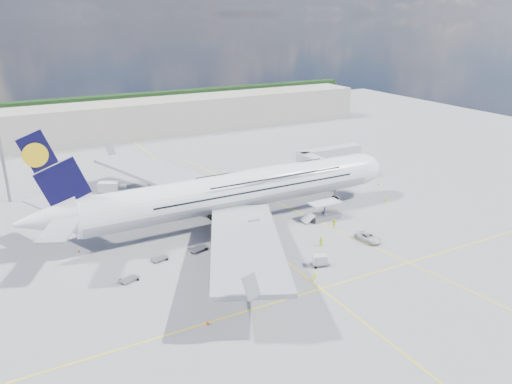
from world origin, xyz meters
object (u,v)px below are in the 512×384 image
jet_bridge (325,158)px  cone_wing_left_outer (142,187)px  dolly_row_b (198,249)px  dolly_nose_far (320,260)px  crew_nose (385,199)px  cone_wing_right_outer (207,323)px  crew_tug (315,277)px  cone_tail (79,251)px  dolly_back (129,279)px  cone_wing_right_inner (190,248)px  catering_truck_inner (157,208)px  airliner (237,190)px  dolly_nose_near (258,235)px  service_van (368,237)px  cone_nose (379,184)px  crew_loader (334,224)px  baggage_tug (241,263)px  dolly_row_a (160,259)px  light_mast (0,145)px  crew_wing (211,278)px  catering_truck_outer (112,190)px  cargo_loader (324,213)px  cone_wing_left_inner (141,201)px  dolly_row_c (252,240)px

jet_bridge → cone_wing_left_outer: 45.49m
dolly_row_b → dolly_nose_far: bearing=-61.5°
crew_nose → cone_wing_right_outer: (-53.59, -24.20, -0.60)m
crew_tug → cone_tail: bearing=129.0°
dolly_back → cone_wing_right_inner: size_ratio=6.70×
crew_tug → catering_truck_inner: bearing=100.4°
catering_truck_inner → airliner: bearing=-32.0°
dolly_nose_near → cone_wing_right_outer: 29.50m
jet_bridge → dolly_back: size_ratio=5.44×
service_van → cone_nose: bearing=38.8°
crew_loader → dolly_back: bearing=-114.7°
dolly_nose_far → jet_bridge: bearing=72.6°
crew_nose → cone_nose: 12.64m
dolly_row_b → jet_bridge: bearing=7.0°
baggage_tug → crew_nose: 43.57m
crew_nose → cone_wing_right_inner: 47.31m
cone_wing_left_outer → dolly_back: bearing=-108.5°
dolly_nose_far → cone_wing_right_inner: bearing=155.6°
service_van → crew_nose: size_ratio=3.06×
dolly_row_a → service_van: 38.54m
light_mast → dolly_nose_near: 60.89m
jet_bridge → dolly_nose_near: (-29.18, -19.44, -6.48)m
catering_truck_inner → dolly_nose_near: bearing=-46.9°
dolly_nose_far → crew_loader: (11.59, 11.54, -0.06)m
dolly_row_a → crew_tug: size_ratio=1.95×
crew_wing → crew_tug: crew_wing is taller
light_mast → catering_truck_outer: bearing=-21.3°
cargo_loader → dolly_back: cargo_loader is taller
dolly_nose_far → baggage_tug: size_ratio=1.15×
crew_wing → dolly_row_a: bearing=24.4°
airliner → light_mast: 53.72m
dolly_nose_near → cone_wing_left_inner: cone_wing_left_inner is taller
cone_tail → service_van: bearing=-23.2°
light_mast → service_van: (57.88, -54.93, -12.44)m
service_van → crew_loader: bearing=98.6°
crew_wing → cone_wing_left_outer: (3.12, 49.70, -0.58)m
catering_truck_outer → crew_nose: size_ratio=3.85×
cone_wing_right_inner → dolly_row_c: bearing=-21.1°
dolly_nose_far → cone_wing_left_outer: 55.51m
crew_wing → crew_loader: bearing=-74.8°
cone_nose → cone_wing_right_inner: 55.78m
service_van → cone_wing_right_outer: size_ratio=9.04×
service_van → cone_wing_left_inner: service_van is taller
dolly_nose_near → dolly_back: bearing=177.2°
crew_nose → cone_nose: (7.27, 10.32, -0.64)m
cone_nose → dolly_nose_near: bearing=-162.8°
dolly_row_b → service_van: service_van is taller
dolly_nose_near → dolly_row_a: bearing=167.9°
crew_nose → cone_wing_left_inner: 55.27m
dolly_row_c → cone_tail: 31.20m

